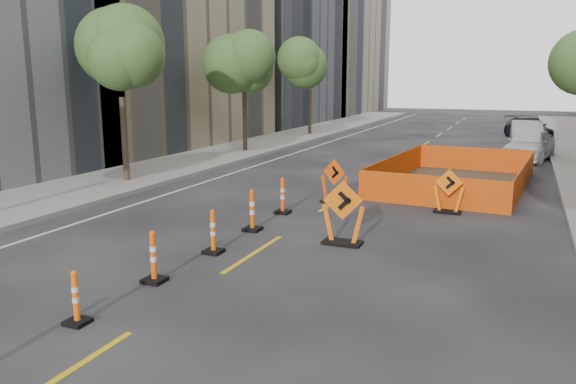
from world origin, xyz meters
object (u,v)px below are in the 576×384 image
at_px(channelizer_2, 76,297).
at_px(chevron_sign_center, 343,213).
at_px(parked_car_mid, 526,135).
at_px(chevron_sign_left, 334,181).
at_px(channelizer_3, 153,257).
at_px(channelizer_4, 213,231).
at_px(channelizer_5, 252,210).
at_px(parked_car_near, 529,144).
at_px(parked_car_far, 528,128).
at_px(chevron_sign_right, 449,191).
at_px(channelizer_6, 283,196).

relative_size(channelizer_2, chevron_sign_center, 0.59).
bearing_deg(parked_car_mid, channelizer_2, -106.15).
bearing_deg(chevron_sign_left, channelizer_3, -76.44).
bearing_deg(parked_car_mid, channelizer_4, -108.04).
relative_size(channelizer_5, parked_car_near, 0.24).
bearing_deg(parked_car_far, chevron_sign_right, -112.91).
xyz_separation_m(chevron_sign_center, parked_car_far, (4.12, 28.08, -0.06)).
distance_m(channelizer_4, chevron_sign_left, 6.35).
xyz_separation_m(channelizer_3, channelizer_6, (0.06, 6.32, 0.02)).
bearing_deg(chevron_sign_left, channelizer_5, -81.97).
distance_m(channelizer_6, chevron_sign_left, 2.29).
bearing_deg(chevron_sign_right, channelizer_5, -146.57).
bearing_deg(parked_car_far, parked_car_near, -107.23).
height_order(channelizer_3, channelizer_4, channelizer_3).
bearing_deg(parked_car_near, parked_car_far, 101.82).
relative_size(chevron_sign_center, parked_car_near, 0.34).
height_order(channelizer_4, parked_car_near, parked_car_near).
distance_m(channelizer_3, chevron_sign_center, 4.79).
relative_size(chevron_sign_left, parked_car_near, 0.31).
height_order(channelizer_5, parked_car_far, parked_car_far).
bearing_deg(parked_car_near, channelizer_5, -100.34).
height_order(channelizer_2, channelizer_4, channelizer_4).
bearing_deg(channelizer_3, chevron_sign_right, 60.90).
bearing_deg(parked_car_near, channelizer_6, -103.15).
bearing_deg(chevron_sign_left, chevron_sign_center, -48.98).
height_order(channelizer_4, channelizer_6, channelizer_6).
xyz_separation_m(channelizer_4, chevron_sign_right, (4.51, 6.21, 0.15)).
relative_size(channelizer_3, parked_car_far, 0.21).
relative_size(channelizer_2, chevron_sign_left, 0.65).
height_order(chevron_sign_right, parked_car_near, parked_car_near).
bearing_deg(parked_car_near, parked_car_mid, 103.08).
height_order(chevron_sign_left, parked_car_far, parked_car_far).
height_order(channelizer_3, parked_car_far, parked_car_far).
bearing_deg(chevron_sign_right, channelizer_6, -165.07).
distance_m(channelizer_6, chevron_sign_center, 3.53).
bearing_deg(parked_car_far, channelizer_6, -122.37).
height_order(chevron_sign_center, chevron_sign_right, chevron_sign_center).
height_order(channelizer_3, chevron_sign_center, chevron_sign_center).
height_order(channelizer_2, chevron_sign_center, chevron_sign_center).
xyz_separation_m(channelizer_4, channelizer_6, (-0.06, 4.22, 0.02)).
bearing_deg(parked_car_mid, channelizer_6, -111.16).
distance_m(channelizer_2, parked_car_near, 24.39).
distance_m(chevron_sign_left, chevron_sign_center, 4.74).
xyz_separation_m(channelizer_3, channelizer_4, (0.13, 2.11, -0.01)).
bearing_deg(parked_car_mid, parked_car_near, -91.21).
distance_m(parked_car_mid, parked_car_far, 5.48).
bearing_deg(chevron_sign_center, channelizer_4, -160.76).
distance_m(channelizer_3, channelizer_5, 4.22).
bearing_deg(chevron_sign_right, channelizer_2, -122.66).
relative_size(channelizer_6, chevron_sign_center, 0.69).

